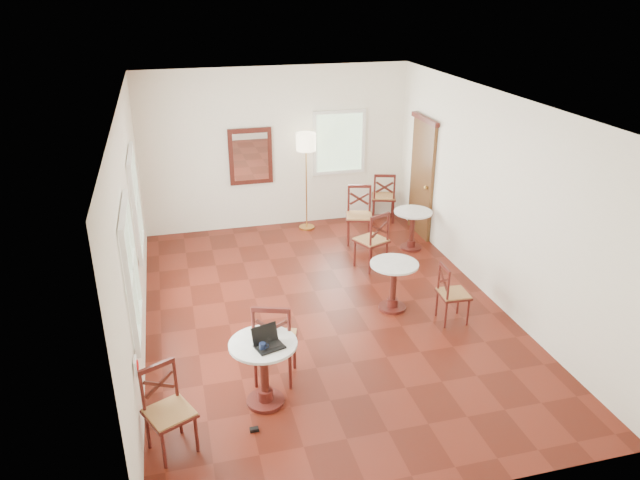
# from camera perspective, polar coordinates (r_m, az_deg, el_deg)

# --- Properties ---
(ground) EXTENTS (7.00, 7.00, 0.00)m
(ground) POSITION_cam_1_polar(r_m,az_deg,el_deg) (8.68, 0.50, -6.83)
(ground) COLOR #58190F
(ground) RESTS_ON ground
(room_shell) EXTENTS (5.02, 7.02, 3.01)m
(room_shell) POSITION_cam_1_polar(r_m,az_deg,el_deg) (8.14, -0.37, 5.64)
(room_shell) COLOR white
(room_shell) RESTS_ON ground
(cafe_table_near) EXTENTS (0.75, 0.75, 0.79)m
(cafe_table_near) POSITION_cam_1_polar(r_m,az_deg,el_deg) (6.76, -5.35, -11.83)
(cafe_table_near) COLOR #4E1813
(cafe_table_near) RESTS_ON ground
(cafe_table_mid) EXTENTS (0.69, 0.69, 0.73)m
(cafe_table_mid) POSITION_cam_1_polar(r_m,az_deg,el_deg) (8.62, 7.00, -3.86)
(cafe_table_mid) COLOR #4E1813
(cafe_table_mid) RESTS_ON ground
(cafe_table_back) EXTENTS (0.66, 0.66, 0.70)m
(cafe_table_back) POSITION_cam_1_polar(r_m,az_deg,el_deg) (10.61, 8.76, 1.37)
(cafe_table_back) COLOR #4E1813
(cafe_table_back) RESTS_ON ground
(chair_near_a) EXTENTS (0.63, 0.63, 1.07)m
(chair_near_a) POSITION_cam_1_polar(r_m,az_deg,el_deg) (7.08, -4.37, -9.52)
(chair_near_a) COLOR #4E1813
(chair_near_a) RESTS_ON ground
(chair_near_b) EXTENTS (0.58, 0.58, 0.94)m
(chair_near_b) POSITION_cam_1_polar(r_m,az_deg,el_deg) (6.35, -14.22, -15.47)
(chair_near_b) COLOR #4E1813
(chair_near_b) RESTS_ON ground
(chair_mid_a) EXTENTS (0.60, 0.60, 0.99)m
(chair_mid_a) POSITION_cam_1_polar(r_m,az_deg,el_deg) (9.80, 4.99, -0.02)
(chair_mid_a) COLOR #4E1813
(chair_mid_a) RESTS_ON ground
(chair_mid_b) EXTENTS (0.41, 0.41, 0.86)m
(chair_mid_b) POSITION_cam_1_polar(r_m,az_deg,el_deg) (8.46, 12.43, -4.99)
(chair_mid_b) COLOR #4E1813
(chair_mid_b) RESTS_ON ground
(chair_back_a) EXTENTS (0.58, 0.58, 1.00)m
(chair_back_a) POSITION_cam_1_polar(r_m,az_deg,el_deg) (11.79, 6.07, 4.12)
(chair_back_a) COLOR #4E1813
(chair_back_a) RESTS_ON ground
(chair_back_b) EXTENTS (0.58, 0.58, 1.02)m
(chair_back_b) POSITION_cam_1_polar(r_m,az_deg,el_deg) (10.78, 3.75, 2.38)
(chair_back_b) COLOR #4E1813
(chair_back_b) RESTS_ON ground
(floor_lamp) EXTENTS (0.36, 0.36, 1.85)m
(floor_lamp) POSITION_cam_1_polar(r_m,az_deg,el_deg) (11.03, -1.34, 8.69)
(floor_lamp) COLOR #BF8C3F
(floor_lamp) RESTS_ON ground
(laptop) EXTENTS (0.35, 0.32, 0.21)m
(laptop) POSITION_cam_1_polar(r_m,az_deg,el_deg) (6.51, -5.01, -9.57)
(laptop) COLOR black
(laptop) RESTS_ON cafe_table_near
(mouse) EXTENTS (0.10, 0.08, 0.03)m
(mouse) POSITION_cam_1_polar(r_m,az_deg,el_deg) (6.59, -5.70, -9.53)
(mouse) COLOR black
(mouse) RESTS_ON cafe_table_near
(navy_mug) EXTENTS (0.11, 0.07, 0.08)m
(navy_mug) POSITION_cam_1_polar(r_m,az_deg,el_deg) (6.45, -5.45, -10.05)
(navy_mug) COLOR black
(navy_mug) RESTS_ON cafe_table_near
(water_glass) EXTENTS (0.05, 0.05, 0.09)m
(water_glass) POSITION_cam_1_polar(r_m,az_deg,el_deg) (6.51, -4.82, -9.63)
(water_glass) COLOR white
(water_glass) RESTS_ON cafe_table_near
(power_adapter) EXTENTS (0.09, 0.06, 0.04)m
(power_adapter) POSITION_cam_1_polar(r_m,az_deg,el_deg) (6.69, -6.27, -17.47)
(power_adapter) COLOR black
(power_adapter) RESTS_ON ground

